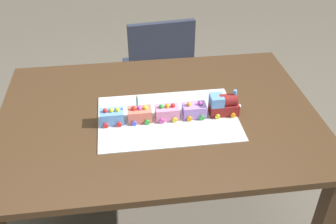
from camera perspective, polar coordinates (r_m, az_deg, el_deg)
ground_plane at (r=2.26m, az=-1.12°, el=-15.60°), size 8.00×8.00×0.00m
dining_table at (r=1.81m, az=-1.35°, el=-2.92°), size 1.40×1.00×0.74m
chair at (r=2.60m, az=-1.40°, el=5.83°), size 0.44×0.44×0.86m
cake_board at (r=1.71m, az=0.00°, el=-0.87°), size 0.60×0.40×0.00m
cake_locomotive at (r=1.73m, az=8.02°, el=1.07°), size 0.14×0.08×0.12m
cake_car_tanker_lavender at (r=1.71m, az=3.80°, el=0.25°), size 0.10×0.08×0.07m
cake_car_hopper_bubblegum at (r=1.70m, az=-0.11°, el=-0.04°), size 0.10×0.08×0.07m
cake_car_flatbed_coral at (r=1.69m, az=-4.09°, el=-0.35°), size 0.10×0.08×0.07m
cake_car_gondola_sky_blue at (r=1.69m, az=-8.09°, el=-0.66°), size 0.10×0.08×0.07m
birthday_candle at (r=1.65m, az=-4.45°, el=1.63°), size 0.01×0.01×0.06m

